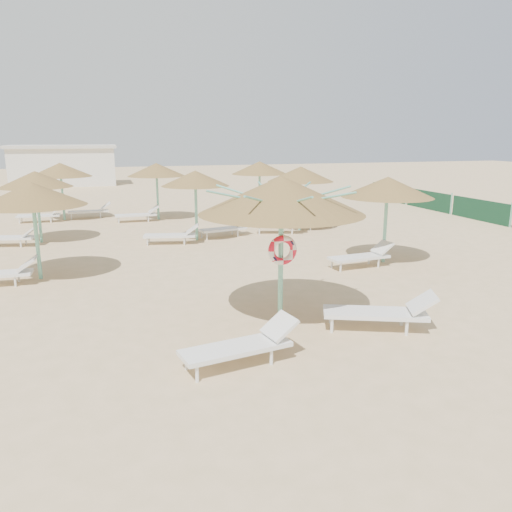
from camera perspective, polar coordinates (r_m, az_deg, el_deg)
name	(u,v)px	position (r m, az deg, el deg)	size (l,w,h in m)	color
ground	(271,326)	(10.69, 1.72, -8.02)	(120.00, 120.00, 0.00)	#D3AE80
main_palapa	(282,196)	(10.44, 2.93, 6.91)	(3.49, 3.49, 3.13)	#6EBFA4
lounger_main_a	(243,345)	(8.88, -1.47, -10.10)	(2.18, 0.99, 0.76)	silver
lounger_main_b	(382,312)	(10.70, 14.24, -6.18)	(2.35, 1.50, 0.82)	silver
palapa_field	(180,178)	(20.42, -8.64, 8.85)	(14.67, 14.75, 2.72)	#6EBFA4
service_hut	(64,165)	(44.54, -21.13, 9.67)	(8.40, 4.40, 3.25)	silver
windbreak_fence	(481,210)	(26.15, 24.29, 4.79)	(0.08, 19.84, 1.10)	#1A4E33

